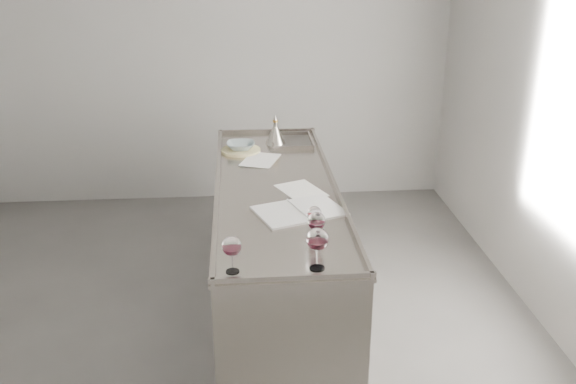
{
  "coord_description": "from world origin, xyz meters",
  "views": [
    {
      "loc": [
        0.27,
        -3.45,
        2.4
      ],
      "look_at": [
        0.55,
        0.0,
        1.02
      ],
      "focal_mm": 40.0,
      "sensor_mm": 36.0,
      "label": 1
    }
  ],
  "objects": [
    {
      "name": "counter",
      "position": [
        0.5,
        0.3,
        0.47
      ],
      "size": [
        0.77,
        2.42,
        0.97
      ],
      "color": "gray",
      "rests_on": "ground"
    },
    {
      "name": "loose_paper_top",
      "position": [
        0.65,
        0.22,
        0.94
      ],
      "size": [
        0.33,
        0.38,
        0.0
      ],
      "primitive_type": "cube",
      "rotation": [
        0.0,
        0.0,
        0.4
      ],
      "color": "silver",
      "rests_on": "counter"
    },
    {
      "name": "wine_glass_left",
      "position": [
        0.23,
        -0.78,
        1.07
      ],
      "size": [
        0.09,
        0.09,
        0.18
      ],
      "rotation": [
        0.0,
        0.0,
        -0.11
      ],
      "color": "white",
      "rests_on": "counter"
    },
    {
      "name": "wine_glass_middle",
      "position": [
        0.62,
        -0.78,
        1.09
      ],
      "size": [
        0.11,
        0.11,
        0.21
      ],
      "rotation": [
        0.0,
        0.0,
        -0.12
      ],
      "color": "white",
      "rests_on": "counter"
    },
    {
      "name": "wine_glass_right",
      "position": [
        0.65,
        -0.53,
        1.07
      ],
      "size": [
        0.09,
        0.09,
        0.18
      ],
      "rotation": [
        0.0,
        0.0,
        0.42
      ],
      "color": "white",
      "rests_on": "counter"
    },
    {
      "name": "loose_paper_under",
      "position": [
        0.42,
        0.82,
        0.94
      ],
      "size": [
        0.31,
        0.37,
        0.0
      ],
      "primitive_type": "cube",
      "rotation": [
        0.0,
        0.0,
        -0.34
      ],
      "color": "white",
      "rests_on": "counter"
    },
    {
      "name": "wine_glass_small",
      "position": [
        0.65,
        -0.41,
        1.05
      ],
      "size": [
        0.08,
        0.08,
        0.16
      ],
      "rotation": [
        0.0,
        0.0,
        0.2
      ],
      "color": "white",
      "rests_on": "counter"
    },
    {
      "name": "notebook",
      "position": [
        0.61,
        -0.11,
        0.95
      ],
      "size": [
        0.56,
        0.48,
        0.02
      ],
      "rotation": [
        0.0,
        0.0,
        0.35
      ],
      "color": "silver",
      "rests_on": "counter"
    },
    {
      "name": "room_shell",
      "position": [
        0.0,
        0.0,
        1.4
      ],
      "size": [
        4.54,
        5.04,
        2.84
      ],
      "color": "#4F4D4A",
      "rests_on": "ground"
    },
    {
      "name": "trivet",
      "position": [
        0.29,
        1.02,
        0.95
      ],
      "size": [
        0.34,
        0.34,
        0.02
      ],
      "primitive_type": "cylinder",
      "rotation": [
        0.0,
        0.0,
        -0.2
      ],
      "color": "#D2C588",
      "rests_on": "counter"
    },
    {
      "name": "wine_funnel",
      "position": [
        0.55,
        1.2,
        1.01
      ],
      "size": [
        0.16,
        0.16,
        0.23
      ],
      "rotation": [
        0.0,
        0.0,
        -0.15
      ],
      "color": "#ABA498",
      "rests_on": "counter"
    },
    {
      "name": "ceramic_bowl",
      "position": [
        0.29,
        1.02,
        0.99
      ],
      "size": [
        0.21,
        0.21,
        0.05
      ],
      "primitive_type": "imported",
      "rotation": [
        0.0,
        0.0,
        -0.0
      ],
      "color": "gray",
      "rests_on": "trivet"
    }
  ]
}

